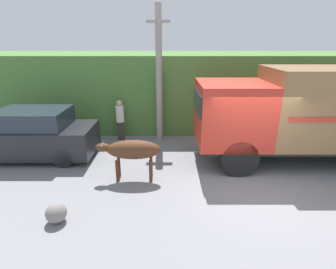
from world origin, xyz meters
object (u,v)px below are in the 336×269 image
(cargo_truck, at_px, (316,111))
(parked_suv, at_px, (34,135))
(pedestrian_on_hill, at_px, (121,118))
(utility_pole, at_px, (160,74))
(brown_cow, at_px, (133,150))
(roadside_rock, at_px, (57,213))

(cargo_truck, distance_m, parked_suv, 9.60)
(parked_suv, bearing_deg, pedestrian_on_hill, 36.87)
(pedestrian_on_hill, distance_m, utility_pole, 2.43)
(cargo_truck, xyz_separation_m, brown_cow, (-5.85, -1.23, -0.87))
(pedestrian_on_hill, height_order, utility_pole, utility_pole)
(cargo_truck, bearing_deg, parked_suv, 179.98)
(parked_suv, bearing_deg, cargo_truck, 1.72)
(pedestrian_on_hill, bearing_deg, brown_cow, 97.94)
(utility_pole, distance_m, roadside_rock, 6.46)
(parked_suv, bearing_deg, roadside_rock, -55.02)
(cargo_truck, bearing_deg, brown_cow, -165.96)
(brown_cow, xyz_separation_m, roadside_rock, (-1.52, -2.03, -0.70))
(parked_suv, relative_size, roadside_rock, 9.02)
(pedestrian_on_hill, relative_size, utility_pole, 0.32)
(brown_cow, relative_size, parked_suv, 0.45)
(pedestrian_on_hill, height_order, roadside_rock, pedestrian_on_hill)
(cargo_truck, bearing_deg, pedestrian_on_hill, 164.53)
(cargo_truck, xyz_separation_m, pedestrian_on_hill, (-6.78, 2.16, -0.87))
(cargo_truck, relative_size, utility_pole, 1.40)
(cargo_truck, height_order, brown_cow, cargo_truck)
(cargo_truck, xyz_separation_m, parked_suv, (-9.55, 0.36, -0.97))
(brown_cow, height_order, pedestrian_on_hill, pedestrian_on_hill)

